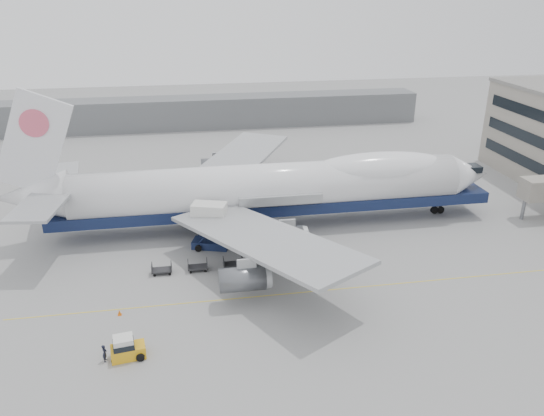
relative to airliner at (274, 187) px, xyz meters
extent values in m
plane|color=gray|center=(-0.64, -12.00, -5.62)|extent=(260.00, 260.00, 0.00)
cube|color=gold|center=(-0.64, -18.00, -5.62)|extent=(60.00, 0.15, 0.01)
cylinder|color=slate|center=(35.36, -4.00, -4.12)|extent=(0.50, 0.50, 3.00)
cube|color=slate|center=(-10.64, 58.00, -2.12)|extent=(110.00, 8.00, 7.00)
cylinder|color=white|center=(-0.64, 0.00, 0.08)|extent=(52.00, 6.40, 6.40)
cube|color=#101B3D|center=(0.36, 0.00, -2.48)|extent=(60.00, 5.76, 1.50)
cone|color=white|center=(28.36, 0.00, 0.08)|extent=(6.00, 6.40, 6.40)
cone|color=white|center=(-31.14, 0.00, 0.68)|extent=(9.00, 6.40, 6.40)
ellipsoid|color=white|center=(14.96, 0.00, 1.84)|extent=(20.67, 5.78, 4.56)
cube|color=white|center=(-29.64, 0.00, 7.58)|extent=(10.52, 0.50, 13.56)
cylinder|color=#E25872|center=(-29.14, 0.00, 10.08)|extent=(3.40, 0.30, 3.40)
cube|color=#9EA0A3|center=(-3.64, -14.28, -0.52)|extent=(20.35, 26.74, 2.26)
cube|color=#9EA0A3|center=(-3.64, 14.28, -0.52)|extent=(20.35, 26.74, 2.26)
cylinder|color=#595B60|center=(-6.64, 19.00, -2.72)|extent=(4.80, 2.60, 2.60)
cylinder|color=#595B60|center=(-0.64, 10.00, -2.72)|extent=(4.80, 2.60, 2.60)
cylinder|color=#595B60|center=(-0.64, -10.00, -2.72)|extent=(4.80, 2.60, 2.60)
cylinder|color=#595B60|center=(-6.64, -19.00, -2.72)|extent=(4.80, 2.60, 2.60)
cylinder|color=slate|center=(24.36, 0.00, -4.37)|extent=(0.36, 0.36, 2.50)
cylinder|color=black|center=(24.36, 0.00, -5.07)|extent=(1.10, 0.45, 1.10)
cylinder|color=slate|center=(-3.64, -3.00, -4.37)|extent=(0.36, 0.36, 2.50)
cylinder|color=black|center=(-3.64, -3.00, -5.07)|extent=(1.10, 0.45, 1.10)
cylinder|color=slate|center=(-3.64, 3.00, -4.37)|extent=(0.36, 0.36, 2.50)
cylinder|color=black|center=(-3.64, 3.00, -5.07)|extent=(1.10, 0.45, 1.10)
cube|color=#182449|center=(-9.10, -5.42, -5.12)|extent=(5.00, 3.48, 1.00)
cube|color=silver|center=(-9.10, -5.42, -0.62)|extent=(4.71, 3.54, 2.00)
cube|color=#182449|center=(-9.10, -6.42, -2.82)|extent=(3.13, 1.12, 3.60)
cube|color=#182449|center=(-9.10, -4.41, -2.82)|extent=(3.13, 1.12, 3.60)
cube|color=slate|center=(-9.10, -3.96, -0.62)|extent=(2.41, 1.71, 0.15)
cylinder|color=black|center=(-10.74, -6.33, -5.21)|extent=(0.82, 0.32, 0.82)
cylinder|color=black|center=(-10.74, -4.51, -5.21)|extent=(0.82, 0.32, 0.82)
cylinder|color=black|center=(-7.46, -6.33, -5.21)|extent=(0.82, 0.32, 0.82)
cylinder|color=black|center=(-7.46, -4.51, -5.21)|extent=(0.82, 0.32, 0.82)
cube|color=gold|center=(-17.77, -26.00, -5.04)|extent=(3.19, 2.02, 1.18)
cube|color=silver|center=(-18.09, -26.05, -3.97)|extent=(1.91, 1.73, 1.07)
cube|color=black|center=(-18.09, -26.05, -4.18)|extent=(2.03, 1.85, 0.53)
cylinder|color=black|center=(-18.84, -26.70, -5.25)|extent=(0.75, 0.32, 0.75)
cylinder|color=black|center=(-18.84, -25.31, -5.25)|extent=(0.75, 0.32, 0.75)
cylinder|color=black|center=(-16.70, -26.70, -5.25)|extent=(0.75, 0.32, 0.75)
cylinder|color=black|center=(-16.70, -25.31, -5.25)|extent=(0.75, 0.32, 0.75)
imported|color=black|center=(-19.77, -26.20, -4.78)|extent=(0.42, 0.63, 1.68)
cone|color=#DC5D0B|center=(-19.21, -19.05, -5.32)|extent=(0.39, 0.39, 0.60)
cube|color=#DC5D0B|center=(-19.21, -19.05, -5.61)|extent=(0.41, 0.41, 0.03)
cube|color=#2D2D30|center=(-15.14, -11.20, -5.17)|extent=(2.30, 1.35, 0.18)
cube|color=#2D2D30|center=(-16.24, -11.20, -4.77)|extent=(0.08, 1.35, 0.90)
cube|color=#2D2D30|center=(-14.04, -11.20, -4.77)|extent=(0.08, 1.35, 0.90)
cylinder|color=black|center=(-15.99, -11.75, -5.47)|extent=(0.30, 0.12, 0.30)
cylinder|color=black|center=(-15.99, -10.65, -5.47)|extent=(0.30, 0.12, 0.30)
cylinder|color=black|center=(-14.29, -11.75, -5.47)|extent=(0.30, 0.12, 0.30)
cylinder|color=black|center=(-14.29, -10.65, -5.47)|extent=(0.30, 0.12, 0.30)
cube|color=#2D2D30|center=(-11.00, -11.20, -5.17)|extent=(2.30, 1.35, 0.18)
cube|color=#2D2D30|center=(-12.10, -11.20, -4.77)|extent=(0.08, 1.35, 0.90)
cube|color=#2D2D30|center=(-9.90, -11.20, -4.77)|extent=(0.08, 1.35, 0.90)
cylinder|color=black|center=(-11.85, -11.75, -5.47)|extent=(0.30, 0.12, 0.30)
cylinder|color=black|center=(-11.85, -10.65, -5.47)|extent=(0.30, 0.12, 0.30)
cylinder|color=black|center=(-10.15, -11.75, -5.47)|extent=(0.30, 0.12, 0.30)
cylinder|color=black|center=(-10.15, -10.65, -5.47)|extent=(0.30, 0.12, 0.30)
cube|color=#2D2D30|center=(-6.86, -11.20, -5.17)|extent=(2.30, 1.35, 0.18)
cube|color=#2D2D30|center=(-7.96, -11.20, -4.77)|extent=(0.08, 1.35, 0.90)
cube|color=#2D2D30|center=(-5.76, -11.20, -4.77)|extent=(0.08, 1.35, 0.90)
cylinder|color=black|center=(-7.71, -11.75, -5.47)|extent=(0.30, 0.12, 0.30)
cylinder|color=black|center=(-7.71, -10.65, -5.47)|extent=(0.30, 0.12, 0.30)
cylinder|color=black|center=(-6.01, -11.75, -5.47)|extent=(0.30, 0.12, 0.30)
cylinder|color=black|center=(-6.01, -10.65, -5.47)|extent=(0.30, 0.12, 0.30)
cube|color=#2D2D30|center=(-2.72, -11.20, -5.17)|extent=(2.30, 1.35, 0.18)
cube|color=#2D2D30|center=(-3.82, -11.20, -4.77)|extent=(0.08, 1.35, 0.90)
cube|color=#2D2D30|center=(-1.62, -11.20, -4.77)|extent=(0.08, 1.35, 0.90)
cylinder|color=black|center=(-3.57, -11.75, -5.47)|extent=(0.30, 0.12, 0.30)
cylinder|color=black|center=(-3.57, -10.65, -5.47)|extent=(0.30, 0.12, 0.30)
cylinder|color=black|center=(-1.87, -11.75, -5.47)|extent=(0.30, 0.12, 0.30)
cylinder|color=black|center=(-1.87, -10.65, -5.47)|extent=(0.30, 0.12, 0.30)
cube|color=#2D2D30|center=(1.42, -11.20, -5.17)|extent=(2.30, 1.35, 0.18)
cube|color=#2D2D30|center=(0.32, -11.20, -4.77)|extent=(0.08, 1.35, 0.90)
cube|color=#2D2D30|center=(2.52, -11.20, -4.77)|extent=(0.08, 1.35, 0.90)
cylinder|color=black|center=(0.57, -11.75, -5.47)|extent=(0.30, 0.12, 0.30)
cylinder|color=black|center=(0.57, -10.65, -5.47)|extent=(0.30, 0.12, 0.30)
cylinder|color=black|center=(2.27, -11.75, -5.47)|extent=(0.30, 0.12, 0.30)
cylinder|color=black|center=(2.27, -10.65, -5.47)|extent=(0.30, 0.12, 0.30)
camera|label=1|loc=(-11.62, -66.36, 25.16)|focal=35.00mm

